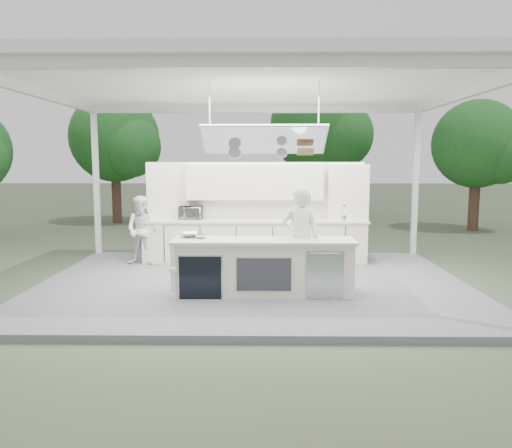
{
  "coord_description": "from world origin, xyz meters",
  "views": [
    {
      "loc": [
        0.17,
        -9.29,
        2.39
      ],
      "look_at": [
        0.05,
        0.4,
        1.17
      ],
      "focal_mm": 35.0,
      "sensor_mm": 36.0,
      "label": 1
    }
  ],
  "objects_px": {
    "back_counter": "(255,241)",
    "sous_chef": "(142,230)",
    "demo_island": "(263,267)",
    "head_chef": "(300,239)"
  },
  "relations": [
    {
      "from": "demo_island",
      "to": "back_counter",
      "type": "relative_size",
      "value": 0.61
    },
    {
      "from": "demo_island",
      "to": "sous_chef",
      "type": "distance_m",
      "value": 3.63
    },
    {
      "from": "back_counter",
      "to": "head_chef",
      "type": "relative_size",
      "value": 2.76
    },
    {
      "from": "demo_island",
      "to": "back_counter",
      "type": "bearing_deg",
      "value": 93.63
    },
    {
      "from": "back_counter",
      "to": "sous_chef",
      "type": "height_order",
      "value": "sous_chef"
    },
    {
      "from": "sous_chef",
      "to": "demo_island",
      "type": "bearing_deg",
      "value": -32.0
    },
    {
      "from": "demo_island",
      "to": "head_chef",
      "type": "distance_m",
      "value": 0.82
    },
    {
      "from": "sous_chef",
      "to": "back_counter",
      "type": "bearing_deg",
      "value": 18.95
    },
    {
      "from": "back_counter",
      "to": "sous_chef",
      "type": "distance_m",
      "value": 2.51
    },
    {
      "from": "head_chef",
      "to": "sous_chef",
      "type": "relative_size",
      "value": 1.21
    }
  ]
}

